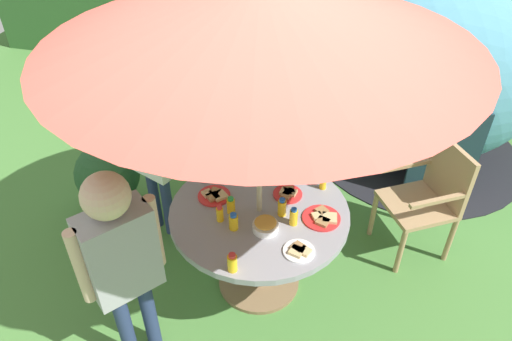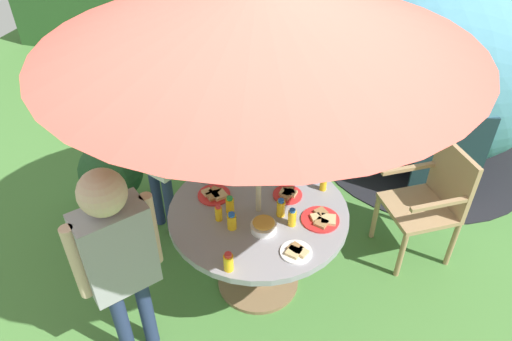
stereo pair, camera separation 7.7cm
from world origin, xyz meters
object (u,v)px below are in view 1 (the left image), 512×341
Objects in this scene: garden_table at (259,228)px; plate_center_front at (299,251)px; wooden_chair at (429,194)px; child_in_white_shirt at (151,143)px; juice_bottle_near_right at (294,217)px; plate_front_edge at (288,193)px; plate_center_back at (214,195)px; plate_near_left at (322,218)px; cup_near at (204,175)px; child_in_grey_shirt at (120,253)px; child_in_blue_shirt at (294,119)px; juice_bottle_spot_a at (323,182)px; dome_tent at (434,73)px; juice_bottle_far_left at (234,222)px; juice_bottle_far_right at (231,205)px; cup_far at (307,173)px; potted_plant at (108,177)px; juice_bottle_mid_right at (220,214)px; snack_bowl at (265,225)px; juice_bottle_back_edge at (232,263)px; patio_umbrella at (260,11)px; juice_bottle_mid_left at (282,207)px.

garden_table is 0.47m from plate_center_front.
wooden_chair is 2.06m from child_in_white_shirt.
juice_bottle_near_right is at bearing -17.65° from garden_table.
plate_center_back is (-0.47, -0.14, 0.00)m from plate_front_edge.
plate_near_left is 1.92× the size of juice_bottle_near_right.
plate_front_edge is 0.51m from plate_center_front.
cup_near is (-0.13, 0.17, 0.02)m from plate_center_back.
wooden_chair is 2.23m from child_in_grey_shirt.
child_in_blue_shirt is at bearing 66.27° from plate_center_back.
child_in_blue_shirt is at bearing 52.27° from child_in_white_shirt.
cup_near reaches higher than plate_front_edge.
juice_bottle_spot_a is (0.37, 0.32, 0.22)m from garden_table.
juice_bottle_far_left is at bearing -131.06° from dome_tent.
juice_bottle_far_right is 0.63m from cup_far.
potted_plant is 5.54× the size of juice_bottle_spot_a.
plate_front_edge is 1.69× the size of juice_bottle_mid_right.
wooden_chair reaches higher than juice_bottle_mid_right.
child_in_blue_shirt reaches higher than juice_bottle_mid_right.
juice_bottle_near_right is 0.48m from cup_far.
child_in_white_shirt is at bearing 151.36° from snack_bowl.
plate_center_front is 1.50× the size of juice_bottle_near_right.
cup_near is (-0.42, 0.74, -0.02)m from juice_bottle_back_edge.
dome_tent is at bearing 65.05° from juice_bottle_back_edge.
cup_near reaches higher than garden_table.
cup_near is at bearing -143.13° from dome_tent.
snack_bowl is 0.36m from plate_front_edge.
snack_bowl is at bearing -106.22° from cup_far.
juice_bottle_far_right is at bearing 112.56° from juice_bottle_far_left.
patio_umbrella is 1.23m from juice_bottle_mid_left.
child_in_white_shirt reaches higher than juice_bottle_mid_left.
juice_bottle_mid_left reaches higher than cup_near.
wooden_chair is at bearing 40.00° from juice_bottle_near_right.
garden_table is 5.34× the size of plate_center_back.
child_in_blue_shirt is 1.10m from juice_bottle_mid_right.
potted_plant is at bearing 156.13° from plate_center_front.
plate_near_left is at bearing -13.78° from cup_near.
plate_center_back and plate_near_left have the same top height.
snack_bowl reaches higher than cup_near.
dome_tent is 1.85m from juice_bottle_spot_a.
wooden_chair is at bearing 50.09° from plate_center_front.
patio_umbrella reaches higher than child_in_blue_shirt.
child_in_white_shirt is at bearing 170.65° from plate_front_edge.
child_in_grey_shirt is 1.18m from plate_front_edge.
garden_table is 0.32m from juice_bottle_far_left.
dome_tent is 19.31× the size of juice_bottle_back_edge.
patio_umbrella reaches higher than cup_far.
dome_tent reaches higher than snack_bowl.
plate_center_front is 0.32m from plate_near_left.
patio_umbrella is at bearing -90.00° from wooden_chair.
snack_bowl is 0.65m from cup_near.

